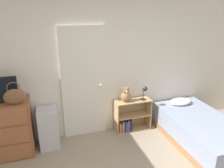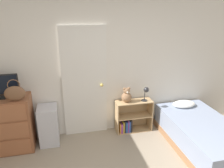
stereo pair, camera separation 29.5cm
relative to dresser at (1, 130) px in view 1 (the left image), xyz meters
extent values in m
cube|color=silver|center=(1.62, 0.29, 0.81)|extent=(10.00, 0.06, 2.55)
cube|color=silver|center=(1.37, 0.23, 0.54)|extent=(0.79, 0.04, 2.00)
sphere|color=gold|center=(1.67, 0.19, 0.49)|extent=(0.06, 0.06, 0.06)
cube|color=brown|center=(0.00, 0.00, 0.00)|extent=(0.92, 0.46, 0.93)
cube|color=#9D5B39|center=(0.00, -0.23, -0.31)|extent=(0.84, 0.01, 0.27)
ellipsoid|color=brown|center=(0.28, -0.15, 0.58)|extent=(0.31, 0.10, 0.24)
torus|color=brown|center=(0.28, -0.15, 0.72)|extent=(0.18, 0.01, 0.18)
cube|color=silver|center=(0.70, 0.04, -0.12)|extent=(0.33, 0.38, 0.68)
cube|color=tan|center=(1.93, 0.10, -0.16)|extent=(0.02, 0.27, 0.61)
cube|color=tan|center=(2.60, 0.10, -0.16)|extent=(0.02, 0.27, 0.61)
cube|color=tan|center=(2.27, 0.10, -0.45)|extent=(0.65, 0.27, 0.02)
cube|color=tan|center=(2.27, 0.10, -0.16)|extent=(0.65, 0.27, 0.02)
cube|color=tan|center=(2.27, 0.10, 0.14)|extent=(0.65, 0.27, 0.02)
cube|color=tan|center=(2.27, 0.23, -0.16)|extent=(0.69, 0.01, 0.61)
cube|color=orange|center=(1.98, 0.07, -0.35)|extent=(0.02, 0.18, 0.20)
cube|color=#8C3F8C|center=(2.01, 0.09, -0.35)|extent=(0.03, 0.22, 0.19)
cube|color=gold|center=(2.05, 0.06, -0.34)|extent=(0.02, 0.17, 0.22)
cube|color=black|center=(2.07, 0.08, -0.32)|extent=(0.02, 0.20, 0.25)
cube|color=#3359B2|center=(2.10, 0.06, -0.34)|extent=(0.03, 0.17, 0.21)
cube|color=#8C3F8C|center=(2.14, 0.07, -0.32)|extent=(0.02, 0.17, 0.24)
cube|color=#3359B2|center=(2.16, 0.07, -0.33)|extent=(0.02, 0.18, 0.22)
cube|color=black|center=(2.19, 0.06, -0.32)|extent=(0.03, 0.15, 0.25)
sphere|color=#8C6647|center=(2.12, 0.10, 0.25)|extent=(0.19, 0.19, 0.19)
sphere|color=#8C6647|center=(2.12, 0.10, 0.37)|extent=(0.12, 0.12, 0.12)
sphere|color=silver|center=(2.12, 0.05, 0.36)|extent=(0.04, 0.04, 0.04)
sphere|color=#8C6647|center=(2.07, 0.10, 0.41)|extent=(0.05, 0.05, 0.05)
sphere|color=#8C6647|center=(2.16, 0.10, 0.41)|extent=(0.05, 0.05, 0.05)
cylinder|color=#262628|center=(2.46, 0.07, 0.16)|extent=(0.11, 0.11, 0.01)
cylinder|color=#262628|center=(2.46, 0.07, 0.25)|extent=(0.01, 0.01, 0.18)
sphere|color=#262628|center=(2.48, 0.06, 0.37)|extent=(0.10, 0.10, 0.10)
cube|color=#996B47|center=(3.24, -0.67, -0.40)|extent=(1.00, 1.81, 0.12)
cube|color=#8C99B2|center=(3.24, -0.67, -0.18)|extent=(0.97, 1.75, 0.34)
ellipsoid|color=white|center=(3.24, -0.02, 0.04)|extent=(0.45, 0.28, 0.12)
camera|label=1|loc=(0.74, -3.36, 1.82)|focal=35.00mm
camera|label=2|loc=(1.02, -3.44, 1.82)|focal=35.00mm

